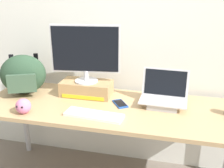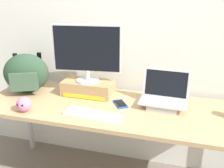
# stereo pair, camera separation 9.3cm
# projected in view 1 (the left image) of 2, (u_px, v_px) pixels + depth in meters

# --- Properties ---
(back_wall) EXTENTS (7.00, 0.10, 2.60)m
(back_wall) POSITION_uv_depth(u_px,v_px,m) (124.00, 22.00, 2.29)
(back_wall) COLOR silver
(back_wall) RESTS_ON ground
(desk) EXTENTS (2.00, 0.70, 0.73)m
(desk) POSITION_uv_depth(u_px,v_px,m) (112.00, 114.00, 2.11)
(desk) COLOR tan
(desk) RESTS_ON ground
(toner_box_yellow) EXTENTS (0.41, 0.21, 0.12)m
(toner_box_yellow) POSITION_uv_depth(u_px,v_px,m) (87.00, 88.00, 2.27)
(toner_box_yellow) COLOR #A88456
(toner_box_yellow) RESTS_ON desk
(desktop_monitor) EXTENTS (0.55, 0.19, 0.46)m
(desktop_monitor) POSITION_uv_depth(u_px,v_px,m) (85.00, 52.00, 2.16)
(desktop_monitor) COLOR silver
(desktop_monitor) RESTS_ON toner_box_yellow
(open_laptop) EXTENTS (0.36, 0.24, 0.27)m
(open_laptop) POSITION_uv_depth(u_px,v_px,m) (164.00, 99.00, 2.08)
(open_laptop) COLOR #ADADB2
(open_laptop) RESTS_ON desk
(external_keyboard) EXTENTS (0.43, 0.16, 0.02)m
(external_keyboard) POSITION_uv_depth(u_px,v_px,m) (94.00, 115.00, 1.93)
(external_keyboard) COLOR white
(external_keyboard) RESTS_ON desk
(messenger_backpack) EXTENTS (0.43, 0.36, 0.33)m
(messenger_backpack) POSITION_uv_depth(u_px,v_px,m) (23.00, 75.00, 2.27)
(messenger_backpack) COLOR #28422D
(messenger_backpack) RESTS_ON desk
(cell_phone) EXTENTS (0.15, 0.17, 0.01)m
(cell_phone) POSITION_uv_depth(u_px,v_px,m) (120.00, 104.00, 2.11)
(cell_phone) COLOR #19479E
(cell_phone) RESTS_ON desk
(plush_toy) EXTENTS (0.11, 0.11, 0.11)m
(plush_toy) POSITION_uv_depth(u_px,v_px,m) (23.00, 106.00, 1.96)
(plush_toy) COLOR #CC7099
(plush_toy) RESTS_ON desk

